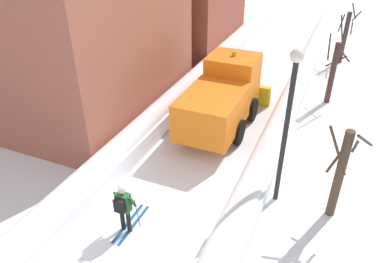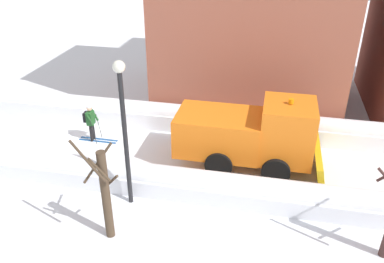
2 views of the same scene
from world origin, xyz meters
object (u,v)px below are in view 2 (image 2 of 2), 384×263
plow_truck (251,134)px  bare_tree_near (105,193)px  street_lamp (124,119)px  traffic_light_pole (197,62)px  skier (91,120)px

plow_truck → bare_tree_near: bearing=-38.1°
street_lamp → traffic_light_pole: bearing=171.2°
plow_truck → traffic_light_pole: bearing=-139.3°
plow_truck → traffic_light_pole: 4.80m
skier → street_lamp: size_ratio=0.34×
traffic_light_pole → bare_tree_near: 8.76m
skier → bare_tree_near: bare_tree_near is taller
bare_tree_near → plow_truck: bearing=141.9°
street_lamp → bare_tree_near: bearing=-2.0°
plow_truck → street_lamp: (3.35, -3.98, 1.88)m
plow_truck → bare_tree_near: 6.55m
bare_tree_near → street_lamp: bearing=178.0°
skier → bare_tree_near: 6.62m
plow_truck → skier: size_ratio=3.31×
plow_truck → traffic_light_pole: size_ratio=1.34×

